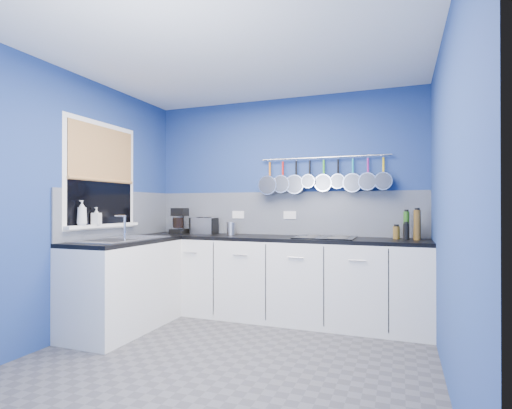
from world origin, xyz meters
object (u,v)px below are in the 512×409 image
Objects in this scene: hob at (325,237)px; soap_bottle_b at (96,216)px; coffee_maker at (179,221)px; soap_bottle_a at (82,213)px; paper_towel at (178,221)px; toaster at (204,226)px; canister at (231,228)px.

soap_bottle_b is at bearing -153.97° from hob.
soap_bottle_b is 0.55× the size of coffee_maker.
soap_bottle_b is at bearing 90.00° from soap_bottle_a.
paper_towel is (0.27, 1.06, -0.09)m from soap_bottle_b.
soap_bottle_a is at bearing -107.86° from coffee_maker.
coffee_maker is at bearing -154.10° from toaster.
paper_towel is at bearing 75.53° from soap_bottle_b.
toaster is (0.31, 0.10, -0.05)m from paper_towel.
soap_bottle_b is 1.19× the size of canister.
soap_bottle_b reaches higher than canister.
hob is (1.14, -0.13, -0.07)m from canister.
hob is at bearing -2.65° from toaster.
soap_bottle_b is (0.00, 0.19, -0.03)m from soap_bottle_a.
soap_bottle_a is 0.80× the size of paper_towel.
canister is at bearing 5.58° from coffee_maker.
coffee_maker is at bearing 76.05° from soap_bottle_a.
soap_bottle_b is 0.58× the size of toaster.
coffee_maker reaches higher than hob.
paper_towel is at bearing 178.76° from hob.
canister is (0.95, 1.15, -0.16)m from soap_bottle_b.
toaster is at bearing 174.73° from hob.
coffee_maker is 1.04× the size of toaster.
coffee_maker is at bearing 179.34° from hob.
soap_bottle_a is at bearing -90.00° from soap_bottle_b.
toaster is 0.37m from canister.
hob is (2.09, 1.02, -0.23)m from soap_bottle_b.
soap_bottle_a reaches higher than canister.
soap_bottle_a is at bearing -102.37° from paper_towel.
coffee_maker is at bearing 73.66° from soap_bottle_b.
soap_bottle_b reaches higher than coffee_maker.
coffee_maker is 0.51× the size of hob.
canister is (0.95, 1.34, -0.20)m from soap_bottle_a.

